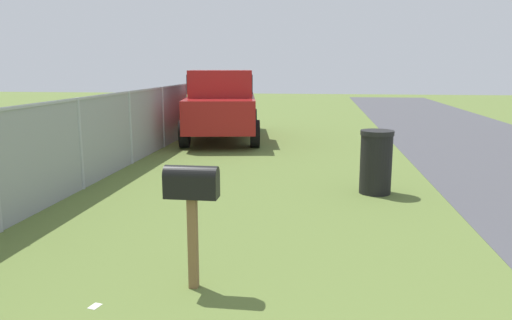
{
  "coord_description": "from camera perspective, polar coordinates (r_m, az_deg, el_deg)",
  "views": [
    {
      "loc": [
        -0.51,
        0.0,
        2.21
      ],
      "look_at": [
        5.4,
        0.76,
        1.07
      ],
      "focal_mm": 34.7,
      "sensor_mm": 36.0,
      "label": 1
    }
  ],
  "objects": [
    {
      "name": "litter_wrapper_near_hydrant",
      "position": [
        5.04,
        -18.05,
        -15.72
      ],
      "size": [
        0.14,
        0.11,
        0.01
      ],
      "primitive_type": "cube",
      "rotation": [
        0.0,
        0.0,
        6.04
      ],
      "color": "silver",
      "rests_on": "ground"
    },
    {
      "name": "trash_bin",
      "position": [
        8.88,
        13.68,
        -0.21
      ],
      "size": [
        0.58,
        0.58,
        1.11
      ],
      "color": "black",
      "rests_on": "ground"
    },
    {
      "name": "fence_section",
      "position": [
        9.41,
        -19.61,
        2.16
      ],
      "size": [
        14.46,
        0.07,
        1.66
      ],
      "color": "#9EA3A8",
      "rests_on": "ground"
    },
    {
      "name": "mailbox",
      "position": [
        4.88,
        -7.4,
        -3.52
      ],
      "size": [
        0.22,
        0.53,
        1.26
      ],
      "rotation": [
        0.0,
        0.0,
        -0.01
      ],
      "color": "brown",
      "rests_on": "ground"
    },
    {
      "name": "pickup_truck",
      "position": [
        15.12,
        -3.92,
        6.57
      ],
      "size": [
        5.59,
        2.81,
        2.09
      ],
      "rotation": [
        0.0,
        0.0,
        3.29
      ],
      "color": "maroon",
      "rests_on": "ground"
    }
  ]
}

